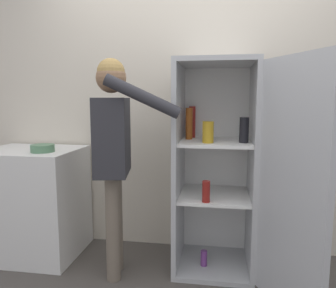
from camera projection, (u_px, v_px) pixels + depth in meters
name	position (u px, v px, depth m)	size (l,w,h in m)	color
wall_back	(191.00, 104.00, 2.83)	(7.00, 0.06, 2.55)	beige
refrigerator	(229.00, 169.00, 2.43)	(0.90, 1.13, 1.61)	#B7BABC
person	(114.00, 140.00, 2.36)	(0.67, 0.52, 1.61)	#726656
counter	(33.00, 202.00, 2.78)	(0.78, 0.64, 0.91)	white
bowl	(43.00, 148.00, 2.58)	(0.18, 0.18, 0.06)	#517F5B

